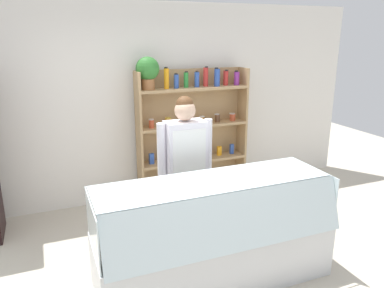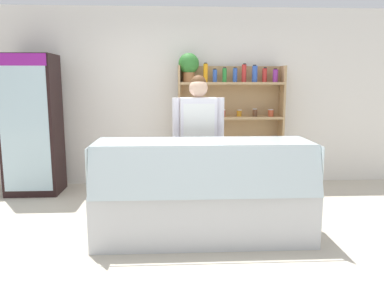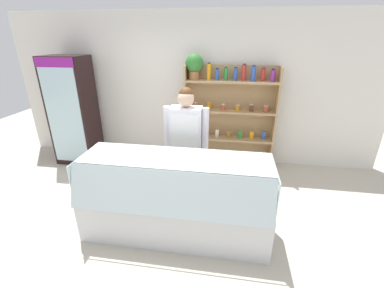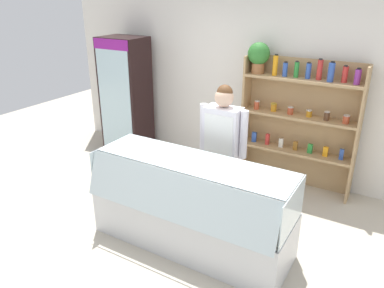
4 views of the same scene
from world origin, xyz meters
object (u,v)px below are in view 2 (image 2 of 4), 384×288
Objects in this scene: shop_clerk at (198,133)px; deli_display_case at (203,208)px; shelving_unit at (223,111)px; drinks_fridge at (32,125)px.

deli_display_case is at bearing -90.21° from shop_clerk.
shelving_unit is 1.20× the size of shop_clerk.
drinks_fridge is at bearing -174.81° from shelving_unit.
shelving_unit is at bearing 76.60° from deli_display_case.
deli_display_case is 1.00m from shop_clerk.
drinks_fridge reaches higher than shop_clerk.
shop_clerk is at bearing 89.79° from deli_display_case.
shop_clerk is (-0.46, -1.22, -0.16)m from shelving_unit.
shelving_unit is at bearing 69.18° from shop_clerk.
shelving_unit reaches higher than drinks_fridge.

